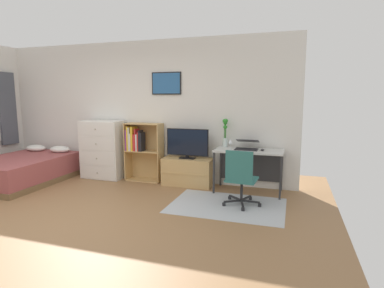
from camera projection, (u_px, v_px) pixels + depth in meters
The scene contains 14 objects.
ground_plane at pixel (57, 221), 4.10m from camera, with size 7.20×7.20×0.00m, color #936B44.
wall_back_with_posters at pixel (140, 111), 6.18m from camera, with size 6.12×0.09×2.70m.
area_rug at pixel (227, 205), 4.70m from camera, with size 1.70×1.20×0.01m, color #B2B7BC.
bed at pixel (23, 169), 6.00m from camera, with size 1.45×1.98×0.61m.
dresser at pixel (103, 150), 6.26m from camera, with size 0.83×0.46×1.16m.
bookshelf at pixel (141, 147), 6.06m from camera, with size 0.72×0.30×1.13m.
tv_stand at pixel (188, 172), 5.77m from camera, with size 0.92×0.41×0.51m.
television at pixel (187, 144), 5.67m from camera, with size 0.79×0.16×0.55m.
desk at pixel (249, 157), 5.36m from camera, with size 1.15×0.57×0.74m.
office_chair at pixel (241, 177), 4.59m from camera, with size 0.57×0.58×0.86m.
laptop at pixel (247, 145), 5.34m from camera, with size 0.38×0.41×0.17m.
computer_mouse at pixel (263, 150), 5.16m from camera, with size 0.06×0.10×0.03m, color #262628.
bamboo_vase at pixel (225, 132), 5.56m from camera, with size 0.10×0.10×0.50m.
wine_glass at pixel (230, 142), 5.28m from camera, with size 0.07×0.07×0.18m.
Camera 1 is at (2.91, -3.16, 1.61)m, focal length 29.10 mm.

